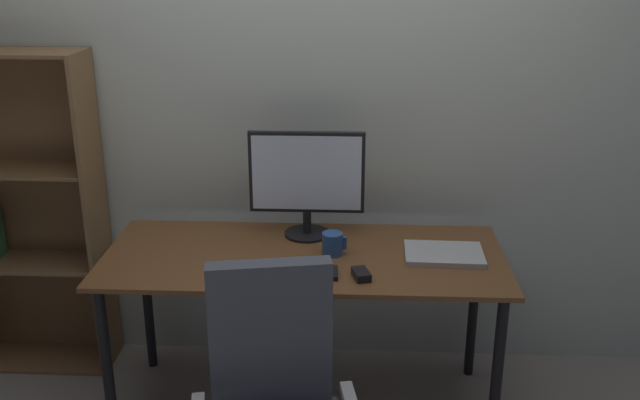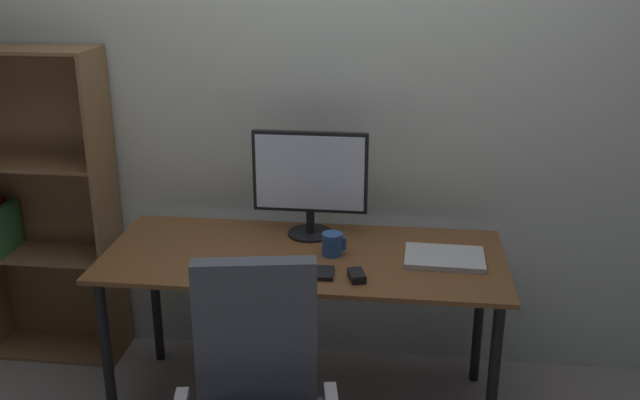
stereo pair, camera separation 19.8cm
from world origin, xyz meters
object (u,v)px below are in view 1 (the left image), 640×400
(desk, at_px, (304,272))
(coffee_mug, at_px, (333,244))
(laptop, at_px, (444,254))
(bookshelf, at_px, (26,217))
(monitor, at_px, (306,178))
(keyboard, at_px, (301,273))
(mouse, at_px, (361,274))

(desk, relative_size, coffee_mug, 16.33)
(laptop, distance_m, bookshelf, 1.93)
(monitor, xyz_separation_m, keyboard, (0.00, -0.41, -0.26))
(coffee_mug, bearing_deg, desk, -176.51)
(keyboard, bearing_deg, monitor, 88.39)
(mouse, height_order, laptop, mouse)
(monitor, xyz_separation_m, coffee_mug, (0.12, -0.20, -0.22))
(keyboard, bearing_deg, mouse, -6.03)
(desk, height_order, mouse, mouse)
(desk, bearing_deg, laptop, 0.74)
(coffee_mug, relative_size, bookshelf, 0.07)
(keyboard, relative_size, coffee_mug, 2.85)
(mouse, distance_m, bookshelf, 1.66)
(desk, distance_m, coffee_mug, 0.18)
(laptop, relative_size, bookshelf, 0.21)
(desk, xyz_separation_m, monitor, (-0.00, 0.21, 0.35))
(coffee_mug, distance_m, bookshelf, 1.49)
(monitor, distance_m, mouse, 0.54)
(monitor, height_order, laptop, monitor)
(monitor, height_order, keyboard, monitor)
(mouse, height_order, coffee_mug, coffee_mug)
(monitor, relative_size, keyboard, 1.71)
(desk, bearing_deg, bookshelf, 165.27)
(monitor, xyz_separation_m, laptop, (0.58, -0.20, -0.25))
(keyboard, relative_size, laptop, 0.91)
(keyboard, bearing_deg, desk, 88.46)
(desk, bearing_deg, keyboard, -89.52)
(desk, relative_size, laptop, 5.18)
(keyboard, distance_m, bookshelf, 1.44)
(laptop, xyz_separation_m, bookshelf, (-1.90, 0.34, -0.00))
(desk, xyz_separation_m, mouse, (0.24, -0.21, 0.10))
(coffee_mug, bearing_deg, monitor, 120.70)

